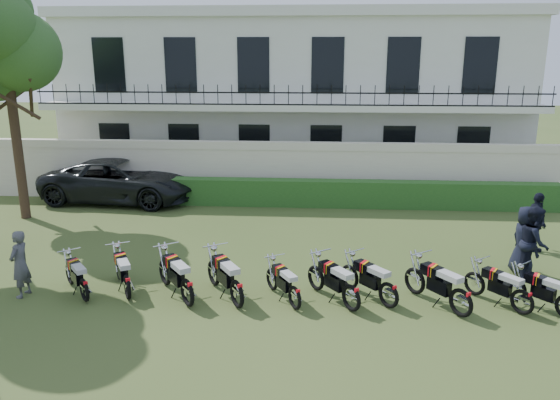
{
  "coord_description": "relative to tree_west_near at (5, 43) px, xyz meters",
  "views": [
    {
      "loc": [
        1.16,
        -12.64,
        5.58
      ],
      "look_at": [
        0.1,
        2.61,
        1.45
      ],
      "focal_mm": 35.0,
      "sensor_mm": 36.0,
      "label": 1
    }
  ],
  "objects": [
    {
      "name": "ground",
      "position": [
        8.96,
        -5.0,
        -5.89
      ],
      "size": [
        100.0,
        100.0,
        0.0
      ],
      "primitive_type": "plane",
      "color": "#35491D",
      "rests_on": "ground"
    },
    {
      "name": "perimeter_wall",
      "position": [
        8.96,
        3.0,
        -4.72
      ],
      "size": [
        30.0,
        0.35,
        2.3
      ],
      "color": "beige",
      "rests_on": "ground"
    },
    {
      "name": "hedge",
      "position": [
        9.96,
        2.2,
        -5.39
      ],
      "size": [
        18.0,
        0.6,
        1.0
      ],
      "primitive_type": "cube",
      "color": "#1B491A",
      "rests_on": "ground"
    },
    {
      "name": "building",
      "position": [
        8.96,
        8.96,
        -2.18
      ],
      "size": [
        20.4,
        9.6,
        7.4
      ],
      "color": "silver",
      "rests_on": "ground"
    },
    {
      "name": "tree_west_near",
      "position": [
        0.0,
        0.0,
        0.0
      ],
      "size": [
        3.4,
        3.2,
        7.9
      ],
      "color": "#473323",
      "rests_on": "ground"
    },
    {
      "name": "motorcycle_0",
      "position": [
        4.82,
        -6.4,
        -5.45
      ],
      "size": [
        1.18,
        1.41,
        0.96
      ],
      "rotation": [
        0.0,
        0.0,
        0.69
      ],
      "color": "black",
      "rests_on": "ground"
    },
    {
      "name": "motorcycle_1",
      "position": [
        5.77,
        -6.22,
        -5.42
      ],
      "size": [
        0.99,
        1.69,
        1.02
      ],
      "rotation": [
        0.0,
        0.0,
        0.5
      ],
      "color": "black",
      "rests_on": "ground"
    },
    {
      "name": "motorcycle_2",
      "position": [
        7.25,
        -6.48,
        -5.37
      ],
      "size": [
        1.29,
        1.71,
        1.12
      ],
      "rotation": [
        0.0,
        0.0,
        0.63
      ],
      "color": "black",
      "rests_on": "ground"
    },
    {
      "name": "motorcycle_3",
      "position": [
        8.37,
        -6.48,
        -5.37
      ],
      "size": [
        1.18,
        1.78,
        1.12
      ],
      "rotation": [
        0.0,
        0.0,
        0.56
      ],
      "color": "black",
      "rests_on": "ground"
    },
    {
      "name": "motorcycle_4",
      "position": [
        9.67,
        -6.46,
        -5.46
      ],
      "size": [
        0.94,
        1.52,
        0.93
      ],
      "rotation": [
        0.0,
        0.0,
        0.53
      ],
      "color": "black",
      "rests_on": "ground"
    },
    {
      "name": "motorcycle_5",
      "position": [
        10.92,
        -6.46,
        -5.4
      ],
      "size": [
        1.23,
        1.62,
        1.06
      ],
      "rotation": [
        0.0,
        0.0,
        0.63
      ],
      "color": "black",
      "rests_on": "ground"
    },
    {
      "name": "motorcycle_6",
      "position": [
        11.77,
        -6.24,
        -5.41
      ],
      "size": [
        1.27,
        1.52,
        1.03
      ],
      "rotation": [
        0.0,
        0.0,
        0.69
      ],
      "color": "black",
      "rests_on": "ground"
    },
    {
      "name": "motorcycle_7",
      "position": [
        13.28,
        -6.57,
        -5.38
      ],
      "size": [
        1.25,
        1.71,
        1.1
      ],
      "rotation": [
        0.0,
        0.0,
        0.62
      ],
      "color": "black",
      "rests_on": "ground"
    },
    {
      "name": "motorcycle_8",
      "position": [
        14.65,
        -6.35,
        -5.44
      ],
      "size": [
        1.2,
        1.44,
        0.97
      ],
      "rotation": [
        0.0,
        0.0,
        0.68
      ],
      "color": "black",
      "rests_on": "ground"
    },
    {
      "name": "suv",
      "position": [
        2.54,
        2.41,
        -5.07
      ],
      "size": [
        6.09,
        3.2,
        1.63
      ],
      "primitive_type": "imported",
      "rotation": [
        0.0,
        0.0,
        1.49
      ],
      "color": "black",
      "rests_on": "ground"
    },
    {
      "name": "inspector",
      "position": [
        3.21,
        -6.17,
        -5.08
      ],
      "size": [
        0.45,
        0.63,
        1.62
      ],
      "primitive_type": "imported",
      "rotation": [
        0.0,
        0.0,
        -1.68
      ],
      "color": "#525256",
      "rests_on": "ground"
    },
    {
      "name": "officer_3",
      "position": [
        15.49,
        -3.93,
        -4.98
      ],
      "size": [
        0.8,
        1.02,
        1.82
      ],
      "primitive_type": "imported",
      "rotation": [
        0.0,
        0.0,
        1.85
      ],
      "color": "black",
      "rests_on": "ground"
    },
    {
      "name": "officer_4",
      "position": [
        15.64,
        -4.15,
        -4.95
      ],
      "size": [
        0.97,
        1.09,
        1.87
      ],
      "primitive_type": "imported",
      "rotation": [
        0.0,
        0.0,
        1.23
      ],
      "color": "black",
      "rests_on": "ground"
    },
    {
      "name": "officer_5",
      "position": [
        16.44,
        -2.16,
        -5.02
      ],
      "size": [
        0.51,
        1.05,
        1.74
      ],
      "primitive_type": "imported",
      "rotation": [
        0.0,
        0.0,
        1.66
      ],
      "color": "black",
      "rests_on": "ground"
    }
  ]
}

